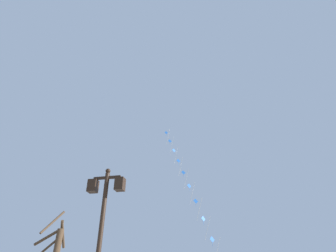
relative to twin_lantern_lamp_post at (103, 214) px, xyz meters
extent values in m
cylinder|color=black|center=(0.00, 0.00, -0.98)|extent=(0.14, 0.14, 4.53)
sphere|color=black|center=(0.00, 0.00, 1.36)|extent=(0.16, 0.16, 0.16)
cube|color=black|center=(0.00, 0.00, 1.13)|extent=(0.91, 0.08, 0.08)
cube|color=black|center=(-0.46, 0.00, 0.88)|extent=(0.28, 0.28, 0.40)
cube|color=beige|center=(-0.46, 0.00, 0.88)|extent=(0.19, 0.19, 0.30)
cube|color=black|center=(0.46, 0.00, 0.88)|extent=(0.28, 0.28, 0.40)
cube|color=beige|center=(0.46, 0.00, 0.88)|extent=(0.19, 0.19, 0.30)
cylinder|color=silver|center=(2.79, 14.13, 0.37)|extent=(0.67, 0.93, 1.74)
cylinder|color=silver|center=(2.15, 15.04, 2.10)|extent=(0.67, 0.93, 1.74)
cylinder|color=silver|center=(1.51, 15.95, 3.83)|extent=(0.67, 0.93, 1.74)
cylinder|color=silver|center=(0.87, 16.86, 5.56)|extent=(0.67, 0.93, 1.74)
cylinder|color=silver|center=(0.23, 17.77, 7.29)|extent=(0.67, 0.93, 1.74)
cylinder|color=silver|center=(-0.41, 18.68, 9.02)|extent=(0.67, 0.93, 1.74)
cylinder|color=silver|center=(-1.05, 19.59, 10.75)|extent=(0.67, 0.93, 1.74)
cylinder|color=silver|center=(-1.69, 20.50, 12.48)|extent=(0.67, 0.93, 1.74)
cylinder|color=silver|center=(-2.33, 21.40, 14.21)|extent=(0.67, 0.93, 1.74)
cube|color=blue|center=(2.47, 14.58, 1.24)|extent=(0.34, 0.31, 0.45)
cylinder|color=blue|center=(2.47, 14.58, 0.90)|extent=(0.03, 0.03, 0.32)
cube|color=blue|center=(1.83, 15.49, 2.97)|extent=(0.30, 0.35, 0.45)
cylinder|color=blue|center=(1.83, 15.49, 2.62)|extent=(0.06, 0.05, 0.34)
cube|color=blue|center=(1.19, 16.40, 4.70)|extent=(0.41, 0.20, 0.45)
cylinder|color=blue|center=(1.19, 16.40, 4.39)|extent=(0.03, 0.03, 0.26)
cube|color=blue|center=(0.55, 17.31, 6.43)|extent=(0.37, 0.28, 0.45)
cylinder|color=blue|center=(0.55, 17.31, 6.08)|extent=(0.03, 0.04, 0.34)
cube|color=blue|center=(-0.09, 18.22, 8.16)|extent=(0.42, 0.18, 0.45)
cylinder|color=blue|center=(-0.09, 18.22, 7.83)|extent=(0.04, 0.06, 0.30)
cube|color=blue|center=(-0.73, 19.13, 9.89)|extent=(0.40, 0.23, 0.45)
cylinder|color=blue|center=(-0.73, 19.13, 9.55)|extent=(0.03, 0.03, 0.33)
cube|color=blue|center=(-1.37, 20.04, 11.62)|extent=(0.35, 0.31, 0.45)
cylinder|color=blue|center=(-1.37, 20.04, 11.32)|extent=(0.05, 0.05, 0.25)
cube|color=blue|center=(-2.01, 20.95, 13.35)|extent=(0.42, 0.18, 0.45)
cylinder|color=blue|center=(-2.01, 20.95, 12.99)|extent=(0.03, 0.03, 0.35)
cube|color=blue|center=(-2.65, 21.86, 15.07)|extent=(0.43, 0.17, 0.45)
cylinder|color=blue|center=(-2.65, 21.86, 14.74)|extent=(0.03, 0.04, 0.31)
cylinder|color=#4C3826|center=(-4.21, 4.77, 0.47)|extent=(0.47, 0.83, 0.85)
cylinder|color=#4C3826|center=(-4.22, 3.93, 0.69)|extent=(0.45, 1.11, 1.21)
cylinder|color=#4C3826|center=(-4.20, 4.94, 0.28)|extent=(0.44, 1.13, 1.06)
cylinder|color=#4C3826|center=(-4.68, 4.46, 0.14)|extent=(1.32, 0.20, 0.74)
cylinder|color=#4C3826|center=(-4.43, 4.41, -0.24)|extent=(0.82, 0.14, 0.71)
camera|label=1|loc=(3.59, -7.86, -1.91)|focal=29.26mm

